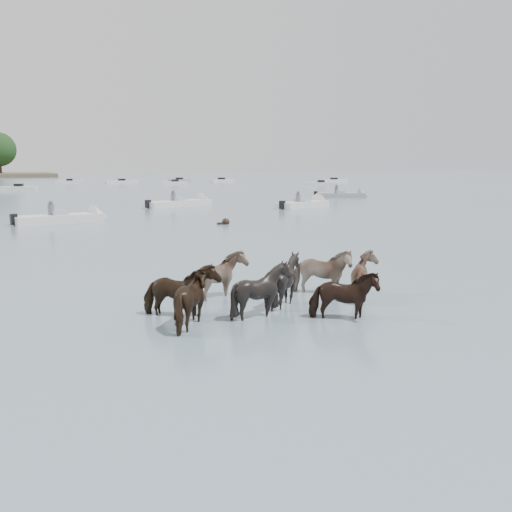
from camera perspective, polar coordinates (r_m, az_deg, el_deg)
name	(u,v)px	position (r m, az deg, el deg)	size (l,w,h in m)	color
ground	(246,315)	(12.73, -1.01, -5.98)	(400.00, 400.00, 0.00)	slate
pony_herd	(272,287)	(13.19, 1.63, -3.16)	(6.45, 4.44, 1.39)	black
swimming_pony	(225,222)	(31.68, -3.17, 3.43)	(0.72, 0.44, 0.44)	black
motorboat_b	(72,218)	(34.48, -18.15, 3.66)	(5.62, 2.60, 1.92)	silver
motorboat_c	(186,203)	(45.74, -7.09, 5.34)	(6.31, 3.56, 1.92)	silver
motorboat_d	(308,204)	(44.37, 5.35, 5.26)	(5.46, 3.40, 1.92)	silver
motorboat_e	(347,195)	(57.43, 9.25, 6.10)	(5.54, 3.53, 1.92)	gray
distant_flotilla	(25,185)	(88.72, -22.38, 6.65)	(105.40, 28.39, 0.93)	silver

